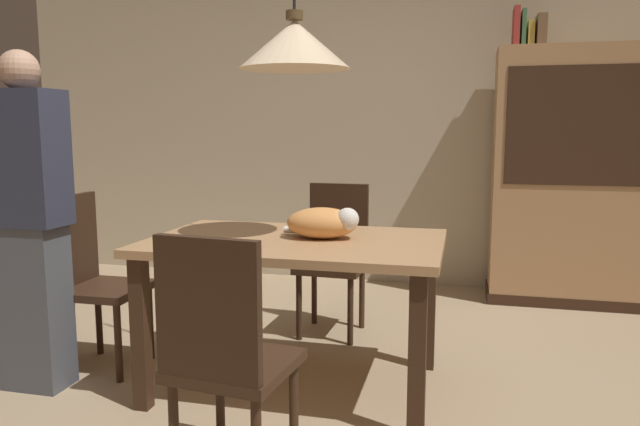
{
  "coord_description": "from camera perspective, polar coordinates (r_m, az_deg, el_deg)",
  "views": [
    {
      "loc": [
        0.66,
        -2.3,
        1.28
      ],
      "look_at": [
        -0.05,
        0.62,
        0.85
      ],
      "focal_mm": 33.5,
      "sensor_mm": 36.0,
      "label": 1
    }
  ],
  "objects": [
    {
      "name": "chair_near_front",
      "position": [
        2.15,
        -9.15,
        -12.9
      ],
      "size": [
        0.44,
        0.44,
        0.93
      ],
      "color": "#382316",
      "rests_on": "ground"
    },
    {
      "name": "book_green_slim",
      "position": [
        4.69,
        18.82,
        16.28
      ],
      "size": [
        0.03,
        0.2,
        0.26
      ],
      "primitive_type": "cube",
      "color": "#427A4C",
      "rests_on": "hutch_bookcase"
    },
    {
      "name": "cat_sleeping",
      "position": [
        2.87,
        0.43,
        -0.94
      ],
      "size": [
        0.39,
        0.26,
        0.16
      ],
      "color": "#E59951",
      "rests_on": "dining_table"
    },
    {
      "name": "person_standing",
      "position": [
        3.2,
        -26.0,
        -0.84
      ],
      "size": [
        0.36,
        0.22,
        1.64
      ],
      "color": "#4C515B",
      "rests_on": "ground"
    },
    {
      "name": "book_red_tall",
      "position": [
        4.69,
        18.2,
        16.43
      ],
      "size": [
        0.04,
        0.22,
        0.28
      ],
      "primitive_type": "cube",
      "color": "#B73833",
      "rests_on": "hutch_bookcase"
    },
    {
      "name": "pendant_lamp",
      "position": [
        2.86,
        -2.44,
        15.83
      ],
      "size": [
        0.52,
        0.52,
        1.3
      ],
      "color": "beige"
    },
    {
      "name": "dining_table",
      "position": [
        2.9,
        -2.32,
        -4.43
      ],
      "size": [
        1.4,
        0.9,
        0.75
      ],
      "color": "tan",
      "rests_on": "ground"
    },
    {
      "name": "book_yellow_short",
      "position": [
        4.69,
        19.44,
        15.76
      ],
      "size": [
        0.04,
        0.2,
        0.18
      ],
      "primitive_type": "cube",
      "color": "gold",
      "rests_on": "hutch_bookcase"
    },
    {
      "name": "chair_left_side",
      "position": [
        3.41,
        -20.95,
        -5.43
      ],
      "size": [
        0.4,
        0.4,
        0.93
      ],
      "color": "#382316",
      "rests_on": "ground"
    },
    {
      "name": "back_wall",
      "position": [
        5.0,
        6.11,
        10.01
      ],
      "size": [
        6.4,
        0.1,
        2.9
      ],
      "primitive_type": "cube",
      "color": "beige",
      "rests_on": "ground"
    },
    {
      "name": "chair_far_back",
      "position": [
        3.76,
        1.42,
        -3.67
      ],
      "size": [
        0.42,
        0.42,
        0.93
      ],
      "color": "#382316",
      "rests_on": "ground"
    },
    {
      "name": "hutch_bookcase",
      "position": [
        4.7,
        22.85,
        2.71
      ],
      "size": [
        1.12,
        0.45,
        1.85
      ],
      "color": "tan",
      "rests_on": "ground"
    },
    {
      "name": "book_brown_thick",
      "position": [
        4.7,
        20.32,
        15.95
      ],
      "size": [
        0.06,
        0.24,
        0.22
      ],
      "primitive_type": "cube",
      "color": "brown",
      "rests_on": "hutch_bookcase"
    }
  ]
}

